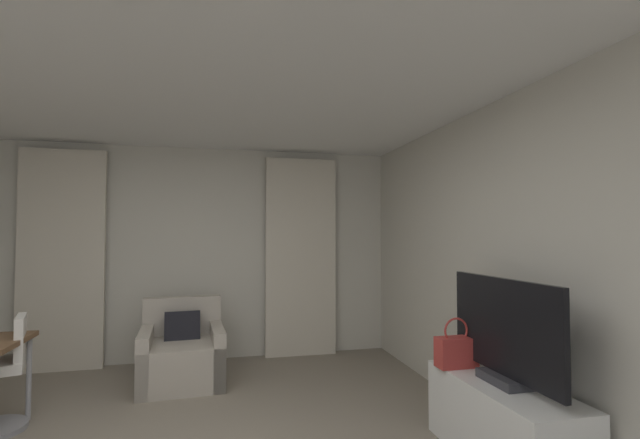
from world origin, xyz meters
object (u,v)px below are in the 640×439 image
handbag_primary (456,351)px  tv_console (503,423)px  tv_flatscreen (504,333)px  armchair (182,355)px

handbag_primary → tv_console: bearing=-73.0°
tv_console → handbag_primary: bearing=107.0°
tv_flatscreen → handbag_primary: (-0.12, 0.40, -0.21)m
armchair → tv_console: (2.22, -2.15, -0.01)m
tv_console → tv_flatscreen: bearing=-90.0°
tv_console → handbag_primary: (-0.12, 0.38, 0.39)m
tv_flatscreen → armchair: bearing=135.6°
armchair → tv_console: armchair is taller
tv_console → tv_flatscreen: (0.00, -0.02, 0.60)m
tv_flatscreen → tv_console: bearing=90.0°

